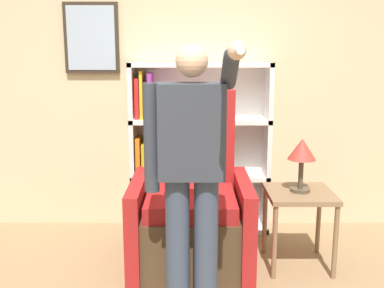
{
  "coord_description": "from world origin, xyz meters",
  "views": [
    {
      "loc": [
        0.03,
        -2.09,
        1.62
      ],
      "look_at": [
        0.02,
        0.82,
        1.02
      ],
      "focal_mm": 42.0,
      "sensor_mm": 36.0,
      "label": 1
    }
  ],
  "objects_px": {
    "bookcase": "(188,151)",
    "person_standing": "(192,167)",
    "table_lamp": "(303,153)",
    "armchair": "(192,212)",
    "side_table": "(300,203)"
  },
  "relations": [
    {
      "from": "bookcase",
      "to": "person_standing",
      "type": "bearing_deg",
      "value": -88.45
    },
    {
      "from": "person_standing",
      "to": "table_lamp",
      "type": "height_order",
      "value": "person_standing"
    },
    {
      "from": "armchair",
      "to": "person_standing",
      "type": "bearing_deg",
      "value": -89.49
    },
    {
      "from": "armchair",
      "to": "side_table",
      "type": "height_order",
      "value": "armchair"
    },
    {
      "from": "bookcase",
      "to": "table_lamp",
      "type": "distance_m",
      "value": 1.14
    },
    {
      "from": "armchair",
      "to": "side_table",
      "type": "xyz_separation_m",
      "value": [
        0.82,
        -0.06,
        0.09
      ]
    },
    {
      "from": "armchair",
      "to": "side_table",
      "type": "distance_m",
      "value": 0.83
    },
    {
      "from": "bookcase",
      "to": "table_lamp",
      "type": "height_order",
      "value": "bookcase"
    },
    {
      "from": "bookcase",
      "to": "armchair",
      "type": "xyz_separation_m",
      "value": [
        0.03,
        -0.68,
        -0.33
      ]
    },
    {
      "from": "person_standing",
      "to": "side_table",
      "type": "height_order",
      "value": "person_standing"
    },
    {
      "from": "bookcase",
      "to": "side_table",
      "type": "bearing_deg",
      "value": -40.75
    },
    {
      "from": "bookcase",
      "to": "person_standing",
      "type": "relative_size",
      "value": 0.92
    },
    {
      "from": "person_standing",
      "to": "armchair",
      "type": "bearing_deg",
      "value": 90.51
    },
    {
      "from": "bookcase",
      "to": "table_lamp",
      "type": "xyz_separation_m",
      "value": [
        0.85,
        -0.73,
        0.15
      ]
    },
    {
      "from": "armchair",
      "to": "table_lamp",
      "type": "relative_size",
      "value": 3.28
    }
  ]
}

